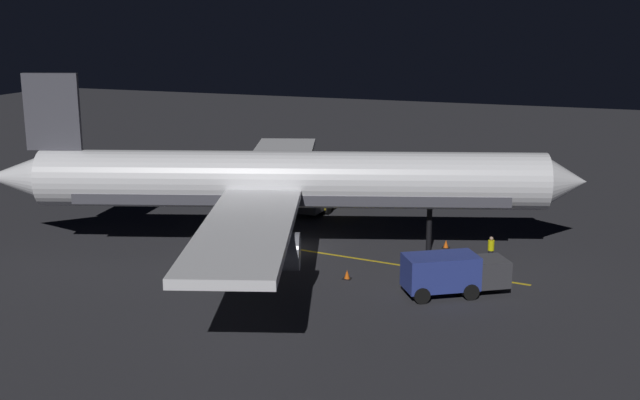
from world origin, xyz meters
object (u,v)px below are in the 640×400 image
Objects in this scene: airliner at (282,182)px; baggage_truck at (451,274)px; ground_crew_worker at (491,250)px; traffic_cone_near_left at (347,275)px; catering_truck at (319,195)px; traffic_cone_near_right at (446,244)px.

airliner is 13.59m from baggage_truck.
baggage_truck is 6.59m from ground_crew_worker.
traffic_cone_near_left is (4.36, 5.99, -4.27)m from airliner.
catering_truck is 10.30× the size of traffic_cone_near_left.
baggage_truck is 1.06× the size of catering_truck.
ground_crew_worker is 3.16× the size of traffic_cone_near_left.
catering_truck is at bearing -120.93° from ground_crew_worker.
baggage_truck is 9.06m from traffic_cone_near_right.
catering_truck reaches higher than ground_crew_worker.
traffic_cone_near_left is 1.00× the size of traffic_cone_near_right.
traffic_cone_near_right is at bearing -125.27° from ground_crew_worker.
ground_crew_worker is at bearing 169.02° from baggage_truck.
traffic_cone_near_left is (5.94, -7.51, -0.64)m from ground_crew_worker.
traffic_cone_near_left is 9.29m from traffic_cone_near_right.
traffic_cone_near_right is at bearing 60.40° from catering_truck.
traffic_cone_near_right is (-8.78, -2.03, -0.96)m from baggage_truck.
ground_crew_worker is at bearing 54.73° from traffic_cone_near_right.
baggage_truck is at bearing 41.40° from catering_truck.
ground_crew_worker is at bearing 128.35° from traffic_cone_near_left.
airliner reaches higher than baggage_truck.
traffic_cone_near_left is (14.76, 7.21, -1.01)m from catering_truck.
baggage_truck reaches higher than traffic_cone_near_right.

